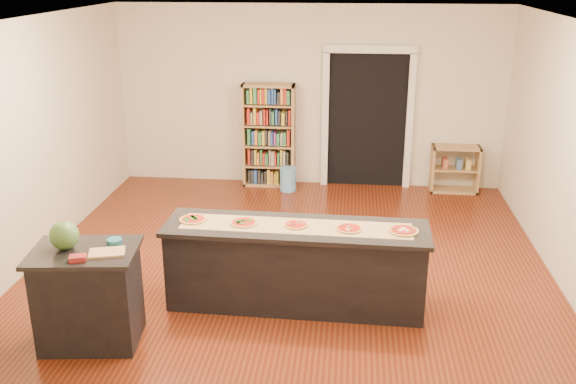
# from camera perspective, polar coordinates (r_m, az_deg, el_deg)

# --- Properties ---
(room) EXTENTS (6.00, 7.00, 2.80)m
(room) POSITION_cam_1_polar(r_m,az_deg,el_deg) (6.68, -0.18, 2.66)
(room) COLOR beige
(room) RESTS_ON ground
(doorway) EXTENTS (1.40, 0.09, 2.21)m
(doorway) POSITION_cam_1_polar(r_m,az_deg,el_deg) (10.05, 7.08, 7.14)
(doorway) COLOR black
(doorway) RESTS_ON room
(kitchen_island) EXTENTS (2.66, 0.72, 0.88)m
(kitchen_island) POSITION_cam_1_polar(r_m,az_deg,el_deg) (6.59, 0.69, -6.55)
(kitchen_island) COLOR black
(kitchen_island) RESTS_ON ground
(side_counter) EXTENTS (0.94, 0.69, 0.93)m
(side_counter) POSITION_cam_1_polar(r_m,az_deg,el_deg) (6.23, -17.28, -8.82)
(side_counter) COLOR black
(side_counter) RESTS_ON ground
(bookshelf) EXTENTS (0.81, 0.29, 1.62)m
(bookshelf) POSITION_cam_1_polar(r_m,az_deg,el_deg) (10.07, -1.71, 5.02)
(bookshelf) COLOR tan
(bookshelf) RESTS_ON ground
(low_shelf) EXTENTS (0.73, 0.31, 0.73)m
(low_shelf) POSITION_cam_1_polar(r_m,az_deg,el_deg) (10.22, 14.60, 2.00)
(low_shelf) COLOR tan
(low_shelf) RESTS_ON ground
(waste_bin) EXTENTS (0.25, 0.25, 0.37)m
(waste_bin) POSITION_cam_1_polar(r_m,az_deg,el_deg) (9.99, -0.01, 1.15)
(waste_bin) COLOR #65A5E2
(waste_bin) RESTS_ON ground
(kraft_paper) EXTENTS (2.31, 0.47, 0.00)m
(kraft_paper) POSITION_cam_1_polar(r_m,az_deg,el_deg) (6.41, 0.70, -3.05)
(kraft_paper) COLOR #9E7D51
(kraft_paper) RESTS_ON kitchen_island
(watermelon) EXTENTS (0.26, 0.26, 0.26)m
(watermelon) POSITION_cam_1_polar(r_m,az_deg,el_deg) (6.07, -19.28, -3.66)
(watermelon) COLOR #144214
(watermelon) RESTS_ON side_counter
(cutting_board) EXTENTS (0.36, 0.29, 0.02)m
(cutting_board) POSITION_cam_1_polar(r_m,az_deg,el_deg) (5.90, -15.80, -5.20)
(cutting_board) COLOR tan
(cutting_board) RESTS_ON side_counter
(package_red) EXTENTS (0.16, 0.14, 0.05)m
(package_red) POSITION_cam_1_polar(r_m,az_deg,el_deg) (5.83, -18.18, -5.62)
(package_red) COLOR maroon
(package_red) RESTS_ON side_counter
(package_teal) EXTENTS (0.14, 0.14, 0.05)m
(package_teal) POSITION_cam_1_polar(r_m,az_deg,el_deg) (6.07, -15.19, -4.28)
(package_teal) COLOR #195966
(package_teal) RESTS_ON side_counter
(pizza_a) EXTENTS (0.29, 0.29, 0.02)m
(pizza_a) POSITION_cam_1_polar(r_m,az_deg,el_deg) (6.62, -8.45, -2.42)
(pizza_a) COLOR #B48345
(pizza_a) RESTS_ON kitchen_island
(pizza_b) EXTENTS (0.27, 0.27, 0.02)m
(pizza_b) POSITION_cam_1_polar(r_m,az_deg,el_deg) (6.48, -3.97, -2.73)
(pizza_b) COLOR #B48345
(pizza_b) RESTS_ON kitchen_island
(pizza_c) EXTENTS (0.26, 0.26, 0.02)m
(pizza_c) POSITION_cam_1_polar(r_m,az_deg,el_deg) (6.41, 0.71, -2.93)
(pizza_c) COLOR #B48345
(pizza_c) RESTS_ON kitchen_island
(pizza_d) EXTENTS (0.27, 0.27, 0.02)m
(pizza_d) POSITION_cam_1_polar(r_m,az_deg,el_deg) (6.35, 5.45, -3.24)
(pizza_d) COLOR #B48345
(pizza_d) RESTS_ON kitchen_island
(pizza_e) EXTENTS (0.30, 0.30, 0.02)m
(pizza_e) POSITION_cam_1_polar(r_m,az_deg,el_deg) (6.37, 10.23, -3.39)
(pizza_e) COLOR #B48345
(pizza_e) RESTS_ON kitchen_island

